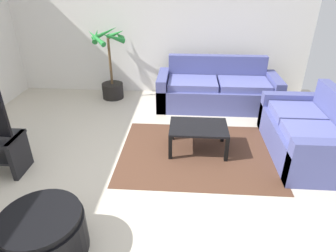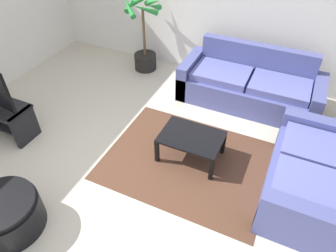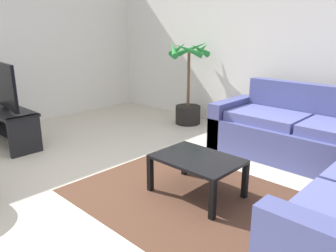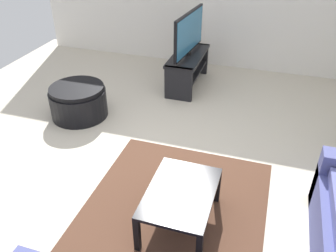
{
  "view_description": "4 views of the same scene",
  "coord_description": "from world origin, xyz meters",
  "px_view_note": "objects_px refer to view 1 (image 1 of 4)",
  "views": [
    {
      "loc": [
        0.58,
        -2.91,
        2.29
      ],
      "look_at": [
        0.36,
        0.36,
        0.54
      ],
      "focal_mm": 30.72,
      "sensor_mm": 36.0,
      "label": 1
    },
    {
      "loc": [
        1.72,
        -2.13,
        3.1
      ],
      "look_at": [
        0.45,
        0.62,
        0.49
      ],
      "focal_mm": 32.62,
      "sensor_mm": 36.0,
      "label": 2
    },
    {
      "loc": [
        2.59,
        -1.65,
        1.57
      ],
      "look_at": [
        0.54,
        0.5,
        0.69
      ],
      "focal_mm": 35.21,
      "sensor_mm": 36.0,
      "label": 3
    },
    {
      "loc": [
        2.91,
        1.24,
        2.48
      ],
      "look_at": [
        0.26,
        0.39,
        0.69
      ],
      "focal_mm": 37.3,
      "sensor_mm": 36.0,
      "label": 4
    }
  ],
  "objects_px": {
    "couch_main": "(217,91)",
    "ottoman": "(44,234)",
    "couch_loveseat": "(307,134)",
    "potted_palm": "(111,73)",
    "coffee_table": "(198,130)"
  },
  "relations": [
    {
      "from": "couch_main",
      "to": "ottoman",
      "type": "xyz_separation_m",
      "value": [
        -1.82,
        -3.45,
        -0.09
      ]
    },
    {
      "from": "couch_loveseat",
      "to": "potted_palm",
      "type": "bearing_deg",
      "value": 149.97
    },
    {
      "from": "couch_loveseat",
      "to": "ottoman",
      "type": "bearing_deg",
      "value": -147.68
    },
    {
      "from": "couch_main",
      "to": "coffee_table",
      "type": "distance_m",
      "value": 1.66
    },
    {
      "from": "potted_palm",
      "to": "ottoman",
      "type": "relative_size",
      "value": 1.85
    },
    {
      "from": "couch_loveseat",
      "to": "coffee_table",
      "type": "distance_m",
      "value": 1.51
    },
    {
      "from": "couch_loveseat",
      "to": "potted_palm",
      "type": "distance_m",
      "value": 3.72
    },
    {
      "from": "couch_main",
      "to": "coffee_table",
      "type": "height_order",
      "value": "couch_main"
    },
    {
      "from": "ottoman",
      "to": "couch_main",
      "type": "bearing_deg",
      "value": 62.14
    },
    {
      "from": "coffee_table",
      "to": "ottoman",
      "type": "bearing_deg",
      "value": -127.88
    },
    {
      "from": "couch_loveseat",
      "to": "coffee_table",
      "type": "bearing_deg",
      "value": -179.13
    },
    {
      "from": "couch_loveseat",
      "to": "coffee_table",
      "type": "relative_size",
      "value": 2.02
    },
    {
      "from": "couch_loveseat",
      "to": "coffee_table",
      "type": "xyz_separation_m",
      "value": [
        -1.51,
        -0.02,
        0.03
      ]
    },
    {
      "from": "coffee_table",
      "to": "ottoman",
      "type": "relative_size",
      "value": 1.08
    },
    {
      "from": "coffee_table",
      "to": "potted_palm",
      "type": "height_order",
      "value": "potted_palm"
    }
  ]
}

